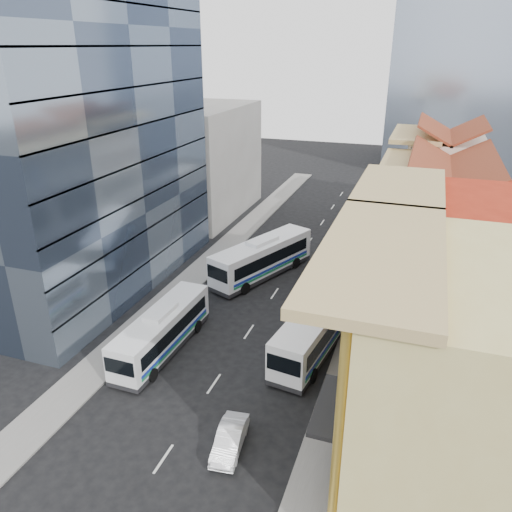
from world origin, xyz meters
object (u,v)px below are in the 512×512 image
at_px(office_tower, 76,122).
at_px(bus_right, 316,328).
at_px(bus_left_far, 262,257).
at_px(shophouse_tan, 447,378).
at_px(bus_left_near, 162,330).
at_px(sedan_right, 230,439).

bearing_deg(office_tower, bus_right, -11.81).
xyz_separation_m(office_tower, bus_left_far, (14.69, 6.31, -13.03)).
bearing_deg(bus_right, shophouse_tan, -39.40).
bearing_deg(bus_left_near, bus_left_far, 80.52).
xyz_separation_m(bus_right, sedan_right, (-2.31, -11.35, -1.21)).
xyz_separation_m(office_tower, bus_right, (22.50, -4.71, -13.13)).
relative_size(shophouse_tan, office_tower, 0.47).
bearing_deg(sedan_right, office_tower, 134.48).
xyz_separation_m(shophouse_tan, office_tower, (-31.00, 14.00, 9.00)).
bearing_deg(shophouse_tan, sedan_right, -169.21).
bearing_deg(bus_right, office_tower, 176.34).
height_order(shophouse_tan, office_tower, office_tower).
distance_m(bus_left_far, bus_right, 13.50).
relative_size(bus_right, sedan_right, 2.91).
bearing_deg(bus_left_far, bus_left_near, -78.46).
xyz_separation_m(bus_left_near, bus_right, (10.67, 3.79, 0.14)).
relative_size(shophouse_tan, bus_left_near, 1.30).
bearing_deg(bus_left_far, sedan_right, -53.72).
height_order(office_tower, sedan_right, office_tower).
bearing_deg(sedan_right, bus_right, 71.48).
distance_m(bus_left_near, bus_left_far, 15.08).
xyz_separation_m(bus_left_near, bus_left_far, (2.86, 14.80, 0.24)).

